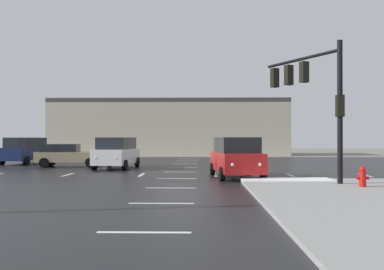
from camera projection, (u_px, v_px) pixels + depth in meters
ground_plane at (178, 175)px, 22.98m from camera, size 120.00×120.00×0.00m
road_asphalt at (178, 175)px, 22.98m from camera, size 44.00×44.00×0.02m
snow_strip_curbside at (287, 180)px, 18.88m from camera, size 4.00×1.60×0.06m
lane_markings at (201, 177)px, 21.58m from camera, size 36.15×36.15×0.01m
traffic_signal_mast at (313, 89)px, 18.95m from camera, size 2.46×4.36×5.91m
fire_hydrant at (363, 176)px, 16.42m from camera, size 0.48×0.26×0.79m
strip_building_background at (170, 128)px, 51.74m from camera, size 27.61×8.00×6.55m
suv_navy at (26, 150)px, 32.98m from camera, size 2.59×4.99×2.03m
suv_white at (117, 152)px, 27.87m from camera, size 2.49×4.96×2.03m
sedan_tan at (68, 155)px, 29.70m from camera, size 4.66×2.36×1.58m
suv_red at (236, 156)px, 21.46m from camera, size 2.59×4.99×2.03m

